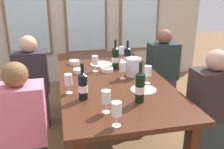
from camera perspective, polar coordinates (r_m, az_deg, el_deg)
ground_plane at (r=2.92m, az=-0.36°, el=-14.25°), size 12.00×12.00×0.00m
dining_table at (r=2.60m, az=-0.40°, el=-1.91°), size 1.03×2.10×0.74m
white_plate_0 at (r=2.98m, az=-2.46°, el=2.39°), size 0.26×0.26×0.01m
white_plate_1 at (r=2.26m, az=7.16°, el=-3.47°), size 0.23×0.23×0.01m
metal_pitcher at (r=2.58m, az=4.94°, el=1.74°), size 0.16×0.16×0.19m
wine_bottle_0 at (r=1.99m, az=6.40°, el=-2.80°), size 0.08×0.08×0.33m
wine_bottle_1 at (r=2.90m, az=3.52°, el=4.14°), size 0.08×0.08×0.30m
wine_bottle_2 at (r=2.05m, az=-6.66°, el=-2.58°), size 0.08×0.08×0.31m
wine_bottle_3 at (r=2.81m, az=0.78°, el=3.89°), size 0.08×0.08×0.32m
tasting_bowl_0 at (r=3.50m, az=1.71°, el=5.36°), size 0.12×0.12×0.05m
tasting_bowl_1 at (r=3.01m, az=-8.62°, el=2.76°), size 0.12×0.12×0.05m
tasting_bowl_2 at (r=2.72m, az=-1.11°, el=1.10°), size 0.13×0.13×0.04m
tasting_bowl_3 at (r=2.70m, az=-7.66°, el=0.82°), size 0.11×0.11×0.05m
wine_glass_0 at (r=2.71m, az=-3.91°, el=3.20°), size 0.07×0.07×0.17m
wine_glass_1 at (r=1.64m, az=1.03°, el=-7.98°), size 0.07×0.07×0.17m
wine_glass_2 at (r=2.38m, az=8.18°, el=0.63°), size 0.07×0.07×0.17m
wine_glass_3 at (r=2.48m, az=2.48°, el=1.68°), size 0.07×0.07×0.17m
wine_glass_4 at (r=2.17m, az=-9.90°, el=-1.24°), size 0.07×0.07×0.17m
wine_glass_5 at (r=3.13m, az=2.23°, el=5.44°), size 0.07×0.07×0.17m
wine_glass_6 at (r=1.82m, az=-1.37°, el=-5.34°), size 0.07×0.07×0.17m
seated_person_0 at (r=3.07m, az=-17.64°, el=-2.30°), size 0.38×0.24×1.11m
seated_person_1 at (r=3.40m, az=11.35°, el=0.32°), size 0.38×0.24×1.11m
seated_person_2 at (r=2.15m, az=-19.65°, el=-12.43°), size 0.38×0.24×1.11m
seated_person_3 at (r=2.51m, az=21.37°, el=-7.75°), size 0.38×0.24×1.11m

